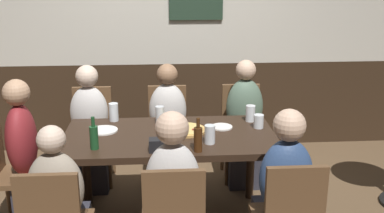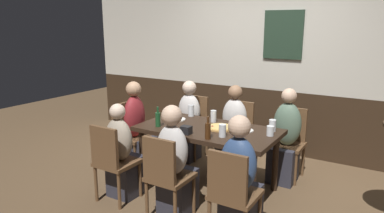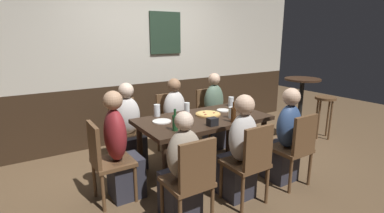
# 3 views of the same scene
# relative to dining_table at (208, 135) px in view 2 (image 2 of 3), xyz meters

# --- Properties ---
(ground_plane) EXTENTS (12.00, 12.00, 0.00)m
(ground_plane) POSITION_rel_dining_table_xyz_m (0.00, 0.00, -0.65)
(ground_plane) COLOR brown
(wall_back) EXTENTS (6.40, 0.13, 2.60)m
(wall_back) POSITION_rel_dining_table_xyz_m (0.00, 1.65, 0.65)
(wall_back) COLOR #332316
(wall_back) RESTS_ON ground_plane
(dining_table) EXTENTS (1.61, 0.85, 0.74)m
(dining_table) POSITION_rel_dining_table_xyz_m (0.00, 0.00, 0.00)
(dining_table) COLOR black
(dining_table) RESTS_ON ground_plane
(chair_mid_near) EXTENTS (0.40, 0.40, 0.88)m
(chair_mid_near) POSITION_rel_dining_table_xyz_m (0.00, -0.84, -0.16)
(chair_mid_near) COLOR brown
(chair_mid_near) RESTS_ON ground_plane
(chair_head_west) EXTENTS (0.40, 0.40, 0.88)m
(chair_head_west) POSITION_rel_dining_table_xyz_m (-1.22, 0.00, -0.16)
(chair_head_west) COLOR brown
(chair_head_west) RESTS_ON ground_plane
(chair_right_near) EXTENTS (0.40, 0.40, 0.88)m
(chair_right_near) POSITION_rel_dining_table_xyz_m (0.71, -0.84, -0.16)
(chair_right_near) COLOR brown
(chair_right_near) RESTS_ON ground_plane
(chair_left_far) EXTENTS (0.40, 0.40, 0.88)m
(chair_left_far) POSITION_rel_dining_table_xyz_m (-0.71, 0.84, -0.16)
(chair_left_far) COLOR brown
(chair_left_far) RESTS_ON ground_plane
(chair_right_far) EXTENTS (0.40, 0.40, 0.88)m
(chair_right_far) POSITION_rel_dining_table_xyz_m (0.71, 0.84, -0.16)
(chair_right_far) COLOR brown
(chair_right_far) RESTS_ON ground_plane
(chair_left_near) EXTENTS (0.40, 0.40, 0.88)m
(chair_left_near) POSITION_rel_dining_table_xyz_m (-0.71, -0.84, -0.16)
(chair_left_near) COLOR brown
(chair_left_near) RESTS_ON ground_plane
(chair_mid_far) EXTENTS (0.40, 0.40, 0.88)m
(chair_mid_far) POSITION_rel_dining_table_xyz_m (0.00, 0.84, -0.16)
(chair_mid_far) COLOR brown
(chair_mid_far) RESTS_ON ground_plane
(person_mid_near) EXTENTS (0.34, 0.37, 1.16)m
(person_mid_near) POSITION_rel_dining_table_xyz_m (0.00, -0.68, -0.16)
(person_mid_near) COLOR #2D2D38
(person_mid_near) RESTS_ON ground_plane
(person_head_west) EXTENTS (0.37, 0.34, 1.19)m
(person_head_west) POSITION_rel_dining_table_xyz_m (-1.06, 0.00, -0.15)
(person_head_west) COLOR #2D2D38
(person_head_west) RESTS_ON ground_plane
(person_right_near) EXTENTS (0.34, 0.37, 1.15)m
(person_right_near) POSITION_rel_dining_table_xyz_m (0.71, -0.68, -0.17)
(person_right_near) COLOR #2D2D38
(person_right_near) RESTS_ON ground_plane
(person_left_far) EXTENTS (0.34, 0.37, 1.14)m
(person_left_far) POSITION_rel_dining_table_xyz_m (-0.71, 0.68, -0.17)
(person_left_far) COLOR #2D2D38
(person_left_far) RESTS_ON ground_plane
(person_right_far) EXTENTS (0.34, 0.37, 1.16)m
(person_right_far) POSITION_rel_dining_table_xyz_m (0.71, 0.68, -0.17)
(person_right_far) COLOR #2D2D38
(person_right_far) RESTS_ON ground_plane
(person_left_near) EXTENTS (0.34, 0.37, 1.08)m
(person_left_near) POSITION_rel_dining_table_xyz_m (-0.71, -0.68, -0.20)
(person_left_near) COLOR #2D2D38
(person_left_near) RESTS_ON ground_plane
(person_mid_far) EXTENTS (0.34, 0.37, 1.14)m
(person_mid_far) POSITION_rel_dining_table_xyz_m (-0.00, 0.68, -0.18)
(person_mid_far) COLOR #2D2D38
(person_mid_far) RESTS_ON ground_plane
(pizza) EXTENTS (0.32, 0.32, 0.03)m
(pizza) POSITION_rel_dining_table_xyz_m (0.12, 0.07, 0.10)
(pizza) COLOR tan
(pizza) RESTS_ON dining_table
(beer_glass_half) EXTENTS (0.08, 0.08, 0.14)m
(beer_glass_half) POSITION_rel_dining_table_xyz_m (0.29, -0.20, 0.15)
(beer_glass_half) COLOR silver
(beer_glass_half) RESTS_ON dining_table
(tumbler_water) EXTENTS (0.08, 0.08, 0.11)m
(tumbler_water) POSITION_rel_dining_table_xyz_m (0.71, 0.10, 0.13)
(tumbler_water) COLOR silver
(tumbler_water) RESTS_ON dining_table
(beer_glass_tall) EXTENTS (0.08, 0.08, 0.13)m
(beer_glass_tall) POSITION_rel_dining_table_xyz_m (0.67, 0.27, 0.14)
(beer_glass_tall) COLOR silver
(beer_glass_tall) RESTS_ON dining_table
(pint_glass_stout) EXTENTS (0.07, 0.07, 0.15)m
(pint_glass_stout) POSITION_rel_dining_table_xyz_m (-0.07, 0.26, 0.15)
(pint_glass_stout) COLOR silver
(pint_glass_stout) RESTS_ON dining_table
(pint_glass_amber) EXTENTS (0.08, 0.08, 0.15)m
(pint_glass_amber) POSITION_rel_dining_table_xyz_m (-0.45, 0.36, 0.15)
(pint_glass_amber) COLOR silver
(pint_glass_amber) RESTS_ON dining_table
(beer_bottle_green) EXTENTS (0.06, 0.06, 0.24)m
(beer_bottle_green) POSITION_rel_dining_table_xyz_m (-0.53, -0.25, 0.18)
(beer_bottle_green) COLOR #194723
(beer_bottle_green) RESTS_ON dining_table
(beer_bottle_brown) EXTENTS (0.06, 0.06, 0.24)m
(beer_bottle_brown) POSITION_rel_dining_table_xyz_m (0.19, -0.35, 0.18)
(beer_bottle_brown) COLOR #42230F
(beer_bottle_brown) RESTS_ON dining_table
(plate_white_large) EXTENTS (0.22, 0.22, 0.01)m
(plate_white_large) POSITION_rel_dining_table_xyz_m (-0.51, 0.11, 0.09)
(plate_white_large) COLOR white
(plate_white_large) RESTS_ON dining_table
(plate_white_small) EXTENTS (0.17, 0.17, 0.01)m
(plate_white_small) POSITION_rel_dining_table_xyz_m (0.42, 0.13, 0.09)
(plate_white_small) COLOR white
(plate_white_small) RESTS_ON dining_table
(condiment_caddy) EXTENTS (0.11, 0.09, 0.09)m
(condiment_caddy) POSITION_rel_dining_table_xyz_m (-0.09, -0.32, 0.13)
(condiment_caddy) COLOR black
(condiment_caddy) RESTS_ON dining_table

